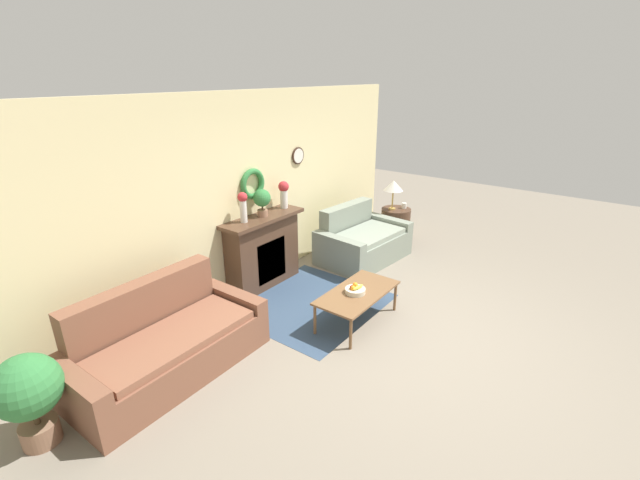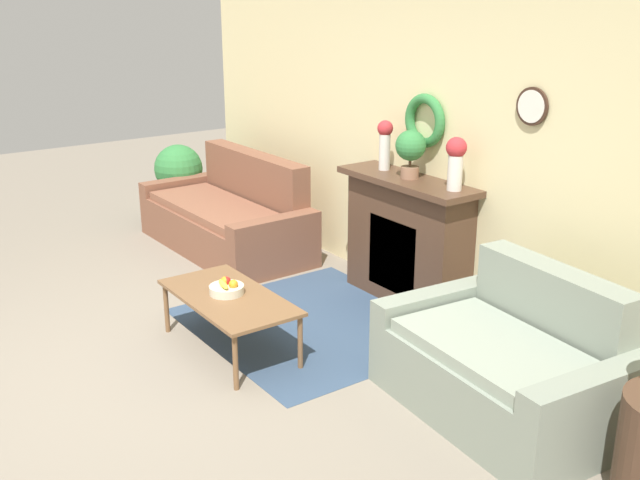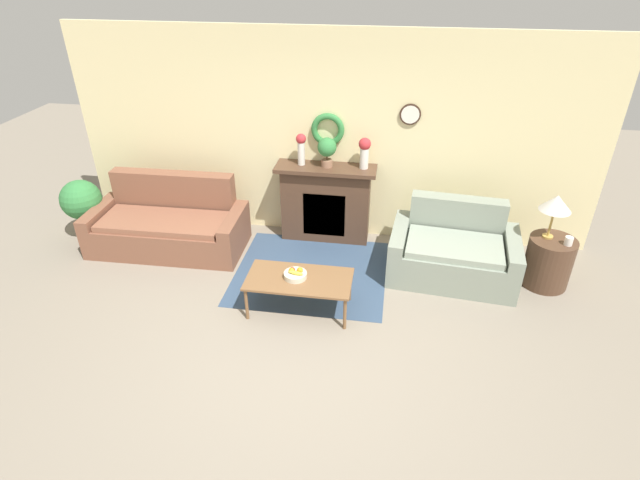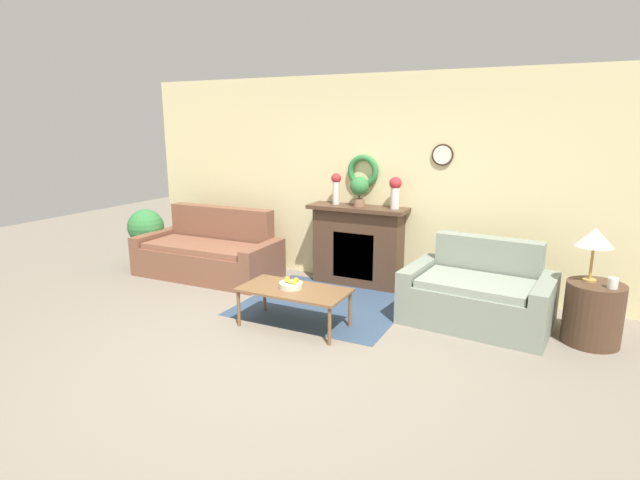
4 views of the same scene
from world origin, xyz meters
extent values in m
plane|color=gray|center=(0.00, 0.00, 0.00)|extent=(16.00, 16.00, 0.00)
cube|color=#334760|center=(-0.08, 1.52, 0.00)|extent=(1.84, 1.68, 0.01)
cube|color=beige|center=(0.00, 2.62, 1.35)|extent=(6.80, 0.06, 2.70)
cylinder|color=#382319|center=(0.97, 2.58, 1.72)|extent=(0.26, 0.02, 0.26)
cylinder|color=white|center=(0.97, 2.56, 1.72)|extent=(0.22, 0.01, 0.22)
torus|color=#337A3D|center=(-0.03, 2.55, 1.49)|extent=(0.42, 0.08, 0.42)
cube|color=#4C3323|center=(-0.03, 2.42, 0.50)|extent=(1.16, 0.34, 1.00)
cube|color=black|center=(-0.03, 2.26, 0.42)|extent=(0.56, 0.02, 0.60)
cube|color=orange|center=(-0.03, 2.26, 0.34)|extent=(0.45, 0.01, 0.33)
cube|color=#4C3323|center=(-0.03, 2.39, 1.02)|extent=(1.30, 0.41, 0.05)
cube|color=brown|center=(-2.04, 1.71, 0.20)|extent=(1.66, 0.74, 0.40)
cube|color=brown|center=(-2.05, 2.17, 0.46)|extent=(1.65, 0.23, 0.93)
cube|color=brown|center=(-2.95, 1.80, 0.27)|extent=(0.19, 0.92, 0.54)
cube|color=brown|center=(-1.13, 1.83, 0.27)|extent=(0.19, 0.92, 0.54)
cube|color=brown|center=(-2.04, 1.71, 0.44)|extent=(1.59, 0.69, 0.08)
cube|color=gray|center=(1.60, 1.63, 0.21)|extent=(1.21, 0.85, 0.43)
cube|color=gray|center=(1.65, 2.11, 0.44)|extent=(1.16, 0.32, 0.87)
cube|color=gray|center=(0.96, 1.80, 0.28)|extent=(0.26, 0.97, 0.57)
cube|color=gray|center=(2.27, 1.67, 0.28)|extent=(0.26, 0.97, 0.57)
cube|color=gray|center=(1.60, 1.63, 0.47)|extent=(1.15, 0.78, 0.08)
cube|color=brown|center=(-0.08, 0.79, 0.40)|extent=(1.14, 0.58, 0.03)
cylinder|color=brown|center=(-0.61, 0.54, 0.20)|extent=(0.04, 0.04, 0.39)
cylinder|color=brown|center=(0.44, 0.54, 0.20)|extent=(0.04, 0.04, 0.39)
cylinder|color=brown|center=(-0.61, 1.04, 0.20)|extent=(0.04, 0.04, 0.39)
cylinder|color=brown|center=(0.44, 1.04, 0.20)|extent=(0.04, 0.04, 0.39)
cylinder|color=beige|center=(-0.13, 0.80, 0.45)|extent=(0.25, 0.25, 0.06)
sphere|color=#B2231E|center=(-0.16, 0.82, 0.49)|extent=(0.07, 0.07, 0.07)
sphere|color=orange|center=(-0.08, 0.83, 0.49)|extent=(0.07, 0.07, 0.07)
sphere|color=orange|center=(-0.17, 0.81, 0.49)|extent=(0.07, 0.07, 0.07)
ellipsoid|color=yellow|center=(-0.11, 0.77, 0.50)|extent=(0.17, 0.07, 0.04)
cylinder|color=silver|center=(-0.35, 2.42, 1.20)|extent=(0.09, 0.09, 0.29)
sphere|color=#B72D33|center=(-0.35, 2.42, 1.39)|extent=(0.13, 0.13, 0.13)
cylinder|color=silver|center=(0.45, 2.42, 1.18)|extent=(0.11, 0.11, 0.26)
sphere|color=#B72D33|center=(0.45, 2.42, 1.37)|extent=(0.15, 0.15, 0.15)
cylinder|color=#8E664C|center=(-0.02, 2.40, 1.10)|extent=(0.14, 0.14, 0.09)
cylinder|color=#4C3823|center=(-0.02, 2.40, 1.18)|extent=(0.02, 0.02, 0.07)
sphere|color=#337A3D|center=(-0.02, 2.40, 1.31)|extent=(0.24, 0.24, 0.24)
cylinder|color=#8E664C|center=(-3.26, 1.91, 0.10)|extent=(0.30, 0.30, 0.20)
cylinder|color=#4C3823|center=(-3.26, 1.91, 0.27)|extent=(0.05, 0.05, 0.15)
sphere|color=#337A3D|center=(-3.26, 1.91, 0.57)|extent=(0.53, 0.53, 0.53)
camera|label=1|loc=(-4.04, -1.60, 2.90)|focal=24.00mm
camera|label=2|loc=(4.26, -1.49, 2.48)|focal=42.00mm
camera|label=3|loc=(0.81, -3.50, 3.50)|focal=28.00mm
camera|label=4|loc=(2.34, -3.50, 2.10)|focal=28.00mm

